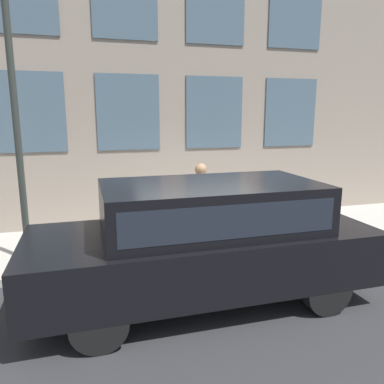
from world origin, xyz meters
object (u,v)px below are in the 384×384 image
(fire_hydrant, at_px, (183,227))
(parked_truck_black_near, at_px, (206,235))
(person, at_px, (201,193))
(street_lamp, at_px, (8,32))

(fire_hydrant, xyz_separation_m, parked_truck_black_near, (-1.94, 0.14, 0.45))
(person, bearing_deg, fire_hydrant, -66.80)
(person, xyz_separation_m, street_lamp, (-0.40, 3.51, 3.03))
(parked_truck_black_near, bearing_deg, street_lamp, 52.90)
(person, height_order, parked_truck_black_near, parked_truck_black_near)
(parked_truck_black_near, xyz_separation_m, street_lamp, (2.12, 2.80, 3.11))
(parked_truck_black_near, distance_m, street_lamp, 4.70)
(street_lamp, bearing_deg, parked_truck_black_near, -127.10)
(parked_truck_black_near, bearing_deg, person, -15.59)
(person, relative_size, parked_truck_black_near, 0.32)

